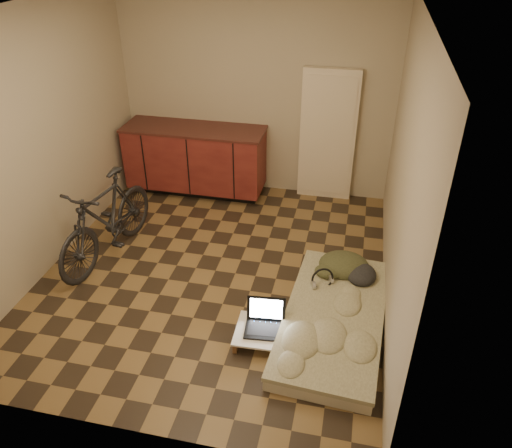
% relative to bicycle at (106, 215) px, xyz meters
% --- Properties ---
extents(room_shell, '(3.50, 4.00, 2.60)m').
position_rel_bicycle_xyz_m(room_shell, '(1.20, -0.03, 0.78)').
color(room_shell, brown).
rests_on(room_shell, ground).
extents(cabinets, '(1.84, 0.62, 0.91)m').
position_rel_bicycle_xyz_m(cabinets, '(0.45, 1.67, -0.05)').
color(cabinets, black).
rests_on(cabinets, ground).
extents(appliance_panel, '(0.70, 0.10, 1.70)m').
position_rel_bicycle_xyz_m(appliance_panel, '(2.15, 1.91, 0.33)').
color(appliance_panel, beige).
rests_on(appliance_panel, ground).
extents(bicycle, '(0.73, 1.67, 1.04)m').
position_rel_bicycle_xyz_m(bicycle, '(0.00, 0.00, 0.00)').
color(bicycle, black).
rests_on(bicycle, ground).
extents(futon, '(1.00, 1.88, 0.16)m').
position_rel_bicycle_xyz_m(futon, '(2.50, -0.60, -0.44)').
color(futon, '#BEB498').
rests_on(futon, ground).
extents(clothing_pile, '(0.57, 0.48, 0.21)m').
position_rel_bicycle_xyz_m(clothing_pile, '(2.58, 0.06, -0.26)').
color(clothing_pile, '#383B22').
rests_on(clothing_pile, futon).
extents(headphones, '(0.32, 0.31, 0.17)m').
position_rel_bicycle_xyz_m(headphones, '(2.35, -0.22, -0.28)').
color(headphones, black).
rests_on(headphones, futon).
extents(lap_desk, '(0.70, 0.47, 0.11)m').
position_rel_bicycle_xyz_m(lap_desk, '(2.00, -0.91, -0.42)').
color(lap_desk, brown).
rests_on(lap_desk, ground).
extents(laptop, '(0.37, 0.34, 0.24)m').
position_rel_bicycle_xyz_m(laptop, '(1.91, -0.87, -0.36)').
color(laptop, black).
rests_on(laptop, lap_desk).
extents(mouse, '(0.11, 0.13, 0.04)m').
position_rel_bicycle_xyz_m(mouse, '(2.22, -0.91, -0.39)').
color(mouse, silver).
rests_on(mouse, lap_desk).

